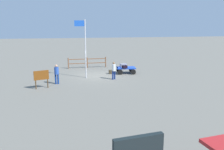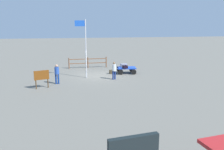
{
  "view_description": "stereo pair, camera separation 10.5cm",
  "coord_description": "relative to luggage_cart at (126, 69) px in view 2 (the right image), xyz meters",
  "views": [
    {
      "loc": [
        2.83,
        22.2,
        4.94
      ],
      "look_at": [
        -0.29,
        6.0,
        1.34
      ],
      "focal_mm": 38.33,
      "sensor_mm": 36.0,
      "label": 1
    },
    {
      "loc": [
        2.73,
        22.22,
        4.94
      ],
      "look_at": [
        -0.29,
        6.0,
        1.34
      ],
      "focal_mm": 38.33,
      "sensor_mm": 36.0,
      "label": 2
    }
  ],
  "objects": [
    {
      "name": "ground_plane",
      "position": [
        2.96,
        0.55,
        -0.45
      ],
      "size": [
        120.0,
        120.0,
        0.0
      ],
      "primitive_type": "plane",
      "color": "slate"
    },
    {
      "name": "luggage_cart",
      "position": [
        0.0,
        0.0,
        0.0
      ],
      "size": [
        1.95,
        1.51,
        0.61
      ],
      "color": "blue",
      "rests_on": "ground"
    },
    {
      "name": "suitcase_maroon",
      "position": [
        0.2,
        -0.27,
        0.33
      ],
      "size": [
        0.69,
        0.53,
        0.34
      ],
      "color": "gray",
      "rests_on": "luggage_cart"
    },
    {
      "name": "suitcase_grey",
      "position": [
        0.23,
        0.43,
        0.3
      ],
      "size": [
        0.53,
        0.49,
        0.27
      ],
      "color": "black",
      "rests_on": "luggage_cart"
    },
    {
      "name": "suitcase_navy",
      "position": [
        1.4,
        -0.11,
        -0.26
      ],
      "size": [
        0.6,
        0.33,
        0.38
      ],
      "color": "#3D3323",
      "rests_on": "ground"
    },
    {
      "name": "worker_lead",
      "position": [
        1.7,
        2.35,
        0.47
      ],
      "size": [
        0.43,
        0.43,
        1.59
      ],
      "color": "navy",
      "rests_on": "ground"
    },
    {
      "name": "worker_trailing",
      "position": [
        6.63,
        3.07,
        0.51
      ],
      "size": [
        0.4,
        0.4,
        1.63
      ],
      "color": "navy",
      "rests_on": "ground"
    },
    {
      "name": "flagpole",
      "position": [
        4.16,
        1.18,
        2.64
      ],
      "size": [
        0.97,
        0.1,
        5.26
      ],
      "color": "silver",
      "rests_on": "ground"
    },
    {
      "name": "signboard",
      "position": [
        7.72,
        4.26,
        0.48
      ],
      "size": [
        1.1,
        0.42,
        1.4
      ],
      "color": "#4C3319",
      "rests_on": "ground"
    },
    {
      "name": "wooden_fence",
      "position": [
        3.5,
        -3.73,
        0.23
      ],
      "size": [
        4.31,
        0.27,
        1.19
      ],
      "color": "brown",
      "rests_on": "ground"
    }
  ]
}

